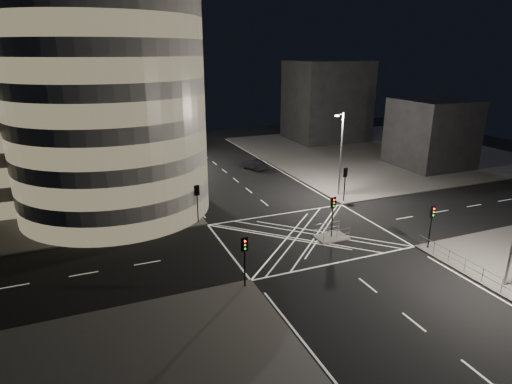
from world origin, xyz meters
name	(u,v)px	position (x,y,z in m)	size (l,w,h in m)	color
ground	(305,235)	(0.00, 0.00, 0.00)	(120.00, 120.00, 0.00)	black
sidewalk_far_left	(4,190)	(-29.00, 27.00, 0.07)	(42.00, 42.00, 0.15)	#575552
sidewalk_far_right	(377,151)	(29.00, 27.00, 0.07)	(42.00, 42.00, 0.15)	#575552
central_island	(331,237)	(2.00, -1.50, 0.07)	(3.00, 2.00, 0.15)	slate
office_tower_curved	(58,92)	(-20.74, 18.74, 12.65)	(30.00, 29.00, 27.20)	gray
office_block_rear	(55,90)	(-22.00, 42.00, 11.15)	(24.00, 16.00, 22.00)	gray
building_right_far	(326,101)	(26.00, 40.00, 7.65)	(14.00, 12.00, 15.00)	black
building_right_near	(431,133)	(30.00, 16.00, 5.15)	(10.00, 10.00, 10.00)	black
building_far_end	(155,91)	(-4.00, 58.00, 9.00)	(18.00, 8.00, 18.00)	black
tree_a	(175,177)	(-10.50, 9.00, 4.57)	(4.19, 4.19, 6.84)	black
tree_b	(164,163)	(-10.50, 15.00, 4.71)	(4.49, 4.49, 7.15)	black
tree_c	(155,147)	(-10.50, 21.00, 5.26)	(4.46, 4.46, 7.69)	black
tree_d	(148,139)	(-10.50, 27.00, 5.28)	(4.83, 4.83, 7.92)	black
tree_e	(142,137)	(-10.50, 33.00, 4.47)	(3.74, 3.74, 6.49)	black
traffic_signal_fl	(197,197)	(-8.80, 6.80, 2.91)	(0.55, 0.22, 4.00)	black
traffic_signal_nl	(245,253)	(-8.80, -6.80, 2.91)	(0.55, 0.22, 4.00)	black
traffic_signal_fr	(345,178)	(8.80, 6.80, 2.91)	(0.55, 0.22, 4.00)	black
traffic_signal_nr	(432,219)	(8.80, -6.80, 2.91)	(0.55, 0.22, 4.00)	black
traffic_signal_island	(333,209)	(2.00, -1.50, 2.91)	(0.55, 0.22, 4.00)	black
street_lamp_left_near	(178,161)	(-9.44, 12.00, 5.54)	(1.25, 0.25, 10.00)	slate
street_lamp_left_far	(152,133)	(-9.44, 30.00, 5.54)	(1.25, 0.25, 10.00)	slate
street_lamp_right_far	(341,152)	(9.44, 9.00, 5.54)	(1.25, 0.25, 10.00)	slate
railing_near_right	(474,270)	(8.30, -12.15, 0.70)	(0.06, 11.70, 1.10)	slate
railing_island_south	(337,235)	(2.00, -2.40, 0.70)	(2.80, 0.06, 1.10)	slate
railing_island_north	(327,228)	(2.00, -0.60, 0.70)	(2.80, 0.06, 1.10)	slate
sedan	(254,165)	(4.36, 24.25, 0.76)	(1.60, 4.59, 1.51)	black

